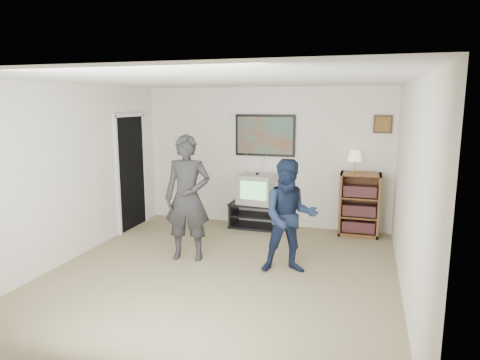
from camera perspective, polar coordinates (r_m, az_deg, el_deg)
The scene contains 13 objects.
room_shell at distance 5.74m, azimuth -1.60°, elevation 0.40°, with size 4.51×5.00×2.51m.
media_stand at distance 7.76m, azimuth 2.10°, elevation -4.70°, with size 0.92×0.53×0.45m.
crt_television at distance 7.64m, azimuth 2.28°, elevation -1.19°, with size 0.62×0.52×0.52m, color #9D9E99, non-canonical shape.
bookshelf at distance 7.50m, azimuth 15.64°, elevation -3.14°, with size 0.66×0.38×1.08m, color brown, non-canonical shape.
table_lamp at distance 7.40m, azimuth 15.05°, elevation 2.44°, with size 0.23×0.23×0.37m, color beige, non-canonical shape.
person_tall at distance 6.13m, azimuth -7.00°, elevation -2.38°, with size 0.66×0.43×1.80m, color #262628.
person_short at distance 5.66m, azimuth 6.63°, elevation -4.88°, with size 0.74×0.58×1.52m, color #15203A.
controller_left at distance 6.24m, azimuth -6.62°, elevation 1.43°, with size 0.04×0.13×0.04m, color white.
controller_right at distance 5.78m, azimuth 6.81°, elevation -1.65°, with size 0.04×0.12×0.04m, color white.
poster at distance 7.73m, azimuth 3.36°, elevation 5.95°, with size 1.10×0.03×0.75m, color black.
air_vent at distance 7.86m, azimuth -0.56°, elevation 8.24°, with size 0.28×0.02×0.14m, color white.
small_picture at distance 7.51m, azimuth 18.51°, elevation 7.07°, with size 0.30×0.03×0.30m, color #462616.
doorway at distance 7.84m, azimuth -14.34°, elevation 0.92°, with size 0.03×0.85×2.00m, color black.
Camera 1 is at (1.77, -5.02, 2.25)m, focal length 32.00 mm.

